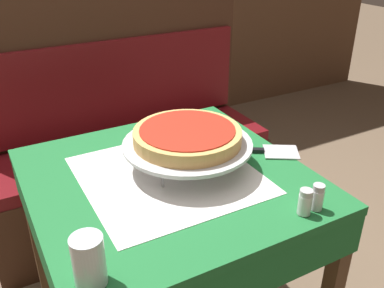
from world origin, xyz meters
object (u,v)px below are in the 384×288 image
at_px(pizza_server, 261,151).
at_px(water_glass_near, 89,261).
at_px(deep_dish_pizza, 187,136).
at_px(condiment_caddy, 63,48).
at_px(booth_bench, 128,161).
at_px(pizza_pan_stand, 187,145).
at_px(pepper_shaker, 317,197).
at_px(dining_table_front, 169,201).
at_px(dining_table_rear, 63,77).
at_px(salt_shaker, 305,202).

distance_m(pizza_server, water_glass_near, 0.75).
height_order(deep_dish_pizza, condiment_caddy, condiment_caddy).
height_order(booth_bench, pizza_server, booth_bench).
xyz_separation_m(pizza_pan_stand, deep_dish_pizza, (0.00, 0.00, 0.03)).
bearing_deg(pepper_shaker, pizza_server, 78.86).
xyz_separation_m(dining_table_front, water_glass_near, (-0.34, -0.32, 0.16)).
bearing_deg(pepper_shaker, booth_bench, 95.36).
distance_m(dining_table_rear, pizza_pan_stand, 1.52).
distance_m(deep_dish_pizza, pizza_server, 0.29).
xyz_separation_m(pepper_shaker, condiment_caddy, (-0.22, 1.94, -0.01)).
relative_size(dining_table_front, pizza_pan_stand, 2.04).
xyz_separation_m(booth_bench, condiment_caddy, (-0.11, 0.73, 0.44)).
height_order(dining_table_front, salt_shaker, salt_shaker).
distance_m(dining_table_rear, condiment_caddy, 0.17).
bearing_deg(dining_table_front, salt_shaker, -56.59).
relative_size(pizza_server, water_glass_near, 2.26).
bearing_deg(pizza_server, dining_table_rear, 101.61).
relative_size(deep_dish_pizza, condiment_caddy, 2.23).
relative_size(dining_table_front, deep_dish_pizza, 2.47).
xyz_separation_m(pizza_server, water_glass_near, (-0.68, -0.31, 0.06)).
height_order(dining_table_rear, water_glass_near, water_glass_near).
bearing_deg(pepper_shaker, salt_shaker, 180.00).
relative_size(booth_bench, water_glass_near, 11.86).
height_order(water_glass_near, pepper_shaker, water_glass_near).
relative_size(salt_shaker, pepper_shaker, 0.97).
relative_size(booth_bench, pepper_shaker, 18.89).
bearing_deg(deep_dish_pizza, water_glass_near, -140.88).
distance_m(pizza_pan_stand, water_glass_near, 0.54).
height_order(pizza_pan_stand, pepper_shaker, pizza_pan_stand).
bearing_deg(dining_table_front, water_glass_near, -136.48).
bearing_deg(water_glass_near, deep_dish_pizza, 39.12).
xyz_separation_m(pizza_server, condiment_caddy, (-0.29, 1.60, 0.02)).
height_order(dining_table_rear, pizza_pan_stand, pizza_pan_stand).
relative_size(pizza_pan_stand, pizza_server, 1.48).
height_order(salt_shaker, condiment_caddy, condiment_caddy).
distance_m(pizza_pan_stand, pizza_server, 0.28).
height_order(deep_dish_pizza, pepper_shaker, deep_dish_pizza).
distance_m(booth_bench, water_glass_near, 1.37).
relative_size(pizza_pan_stand, deep_dish_pizza, 1.21).
distance_m(dining_table_rear, pepper_shaker, 1.90).
relative_size(pizza_pan_stand, pepper_shaker, 5.36).
distance_m(dining_table_front, condiment_caddy, 1.59).
xyz_separation_m(dining_table_front, booth_bench, (0.16, 0.85, -0.32)).
bearing_deg(dining_table_rear, water_glass_near, -101.27).
distance_m(dining_table_rear, salt_shaker, 1.90).
bearing_deg(booth_bench, dining_table_front, -100.94).
relative_size(dining_table_rear, booth_bench, 0.53).
relative_size(deep_dish_pizza, pepper_shaker, 4.43).
xyz_separation_m(pizza_pan_stand, condiment_caddy, (-0.02, 1.57, -0.05)).
bearing_deg(deep_dish_pizza, salt_shaker, -66.95).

